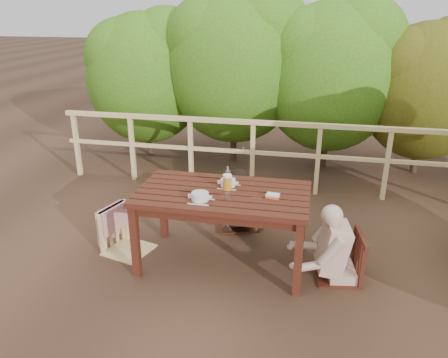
% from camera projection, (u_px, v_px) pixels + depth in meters
% --- Properties ---
extents(ground, '(60.00, 60.00, 0.00)m').
position_uv_depth(ground, '(223.00, 261.00, 4.61)').
color(ground, '#533524').
rests_on(ground, ground).
extents(table, '(1.67, 0.94, 0.77)m').
position_uv_depth(table, '(223.00, 228.00, 4.46)').
color(table, '#3D180F').
rests_on(table, ground).
extents(chair_left, '(0.56, 0.56, 0.90)m').
position_uv_depth(chair_left, '(126.00, 213.00, 4.64)').
color(chair_left, '#EAC582').
rests_on(chair_left, ground).
extents(chair_far, '(0.62, 0.62, 0.99)m').
position_uv_depth(chair_far, '(237.00, 186.00, 5.20)').
color(chair_far, '#3D180F').
rests_on(chair_far, ground).
extents(chair_right, '(0.49, 0.49, 0.88)m').
position_uv_depth(chair_right, '(341.00, 237.00, 4.20)').
color(chair_right, '#3D180F').
rests_on(chair_right, ground).
extents(woman, '(0.61, 0.68, 1.14)m').
position_uv_depth(woman, '(238.00, 180.00, 5.19)').
color(woman, black).
rests_on(woman, ground).
extents(diner_right, '(0.69, 0.59, 1.25)m').
position_uv_depth(diner_right, '(347.00, 219.00, 4.12)').
color(diner_right, '#D9AE94').
rests_on(diner_right, ground).
extents(railing, '(5.60, 0.10, 1.01)m').
position_uv_depth(railing, '(253.00, 155.00, 6.24)').
color(railing, '#EAC582').
rests_on(railing, ground).
extents(hedge_row, '(6.60, 1.60, 3.80)m').
position_uv_depth(hedge_row, '(292.00, 45.00, 6.74)').
color(hedge_row, '#386616').
rests_on(hedge_row, ground).
extents(soup_near, '(0.27, 0.27, 0.09)m').
position_uv_depth(soup_near, '(200.00, 197.00, 4.12)').
color(soup_near, silver).
rests_on(soup_near, table).
extents(soup_far, '(0.25, 0.25, 0.08)m').
position_uv_depth(soup_far, '(228.00, 183.00, 4.45)').
color(soup_far, silver).
rests_on(soup_far, table).
extents(beer_glass, '(0.09, 0.09, 0.17)m').
position_uv_depth(beer_glass, '(227.00, 183.00, 4.34)').
color(beer_glass, orange).
rests_on(beer_glass, table).
extents(bottle, '(0.05, 0.05, 0.23)m').
position_uv_depth(bottle, '(228.00, 177.00, 4.40)').
color(bottle, silver).
rests_on(bottle, table).
extents(tumbler, '(0.07, 0.07, 0.08)m').
position_uv_depth(tumbler, '(227.00, 197.00, 4.13)').
color(tumbler, silver).
rests_on(tumbler, table).
extents(butter_tub, '(0.13, 0.10, 0.05)m').
position_uv_depth(butter_tub, '(273.00, 197.00, 4.18)').
color(butter_tub, white).
rests_on(butter_tub, table).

